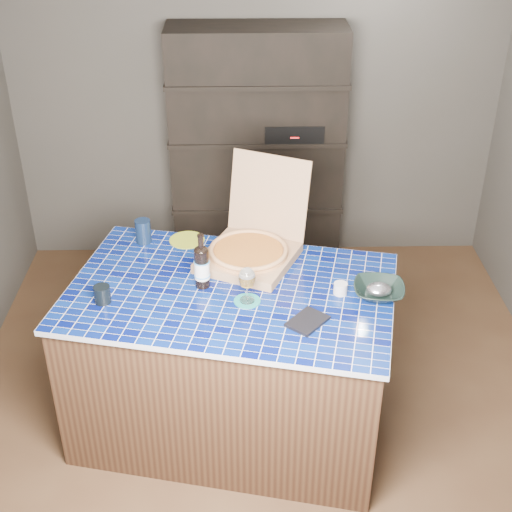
{
  "coord_description": "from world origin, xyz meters",
  "views": [
    {
      "loc": [
        -0.11,
        -3.18,
        2.9
      ],
      "look_at": [
        -0.04,
        0.0,
        0.98
      ],
      "focal_mm": 50.0,
      "sensor_mm": 36.0,
      "label": 1
    }
  ],
  "objects_px": {
    "kitchen_island": "(232,359)",
    "mead_bottle": "(202,266)",
    "pizza_box": "(251,248)",
    "dvd_case": "(308,321)",
    "wine_glass": "(247,279)",
    "bowl": "(379,291)"
  },
  "relations": [
    {
      "from": "wine_glass",
      "to": "mead_bottle",
      "type": "bearing_deg",
      "value": 147.11
    },
    {
      "from": "wine_glass",
      "to": "dvd_case",
      "type": "height_order",
      "value": "wine_glass"
    },
    {
      "from": "wine_glass",
      "to": "bowl",
      "type": "bearing_deg",
      "value": 2.99
    },
    {
      "from": "dvd_case",
      "to": "wine_glass",
      "type": "bearing_deg",
      "value": -171.99
    },
    {
      "from": "dvd_case",
      "to": "mead_bottle",
      "type": "bearing_deg",
      "value": -172.14
    },
    {
      "from": "pizza_box",
      "to": "bowl",
      "type": "height_order",
      "value": "pizza_box"
    },
    {
      "from": "kitchen_island",
      "to": "mead_bottle",
      "type": "xyz_separation_m",
      "value": [
        -0.14,
        0.04,
        0.57
      ]
    },
    {
      "from": "pizza_box",
      "to": "mead_bottle",
      "type": "xyz_separation_m",
      "value": [
        -0.25,
        -0.25,
        0.05
      ]
    },
    {
      "from": "kitchen_island",
      "to": "dvd_case",
      "type": "xyz_separation_m",
      "value": [
        0.37,
        -0.29,
        0.45
      ]
    },
    {
      "from": "pizza_box",
      "to": "dvd_case",
      "type": "distance_m",
      "value": 0.64
    },
    {
      "from": "pizza_box",
      "to": "dvd_case",
      "type": "xyz_separation_m",
      "value": [
        0.26,
        -0.58,
        -0.06
      ]
    },
    {
      "from": "bowl",
      "to": "kitchen_island",
      "type": "bearing_deg",
      "value": 174.3
    },
    {
      "from": "wine_glass",
      "to": "dvd_case",
      "type": "relative_size",
      "value": 0.99
    },
    {
      "from": "mead_bottle",
      "to": "bowl",
      "type": "distance_m",
      "value": 0.89
    },
    {
      "from": "pizza_box",
      "to": "mead_bottle",
      "type": "bearing_deg",
      "value": -109.44
    },
    {
      "from": "wine_glass",
      "to": "bowl",
      "type": "relative_size",
      "value": 0.74
    },
    {
      "from": "dvd_case",
      "to": "bowl",
      "type": "distance_m",
      "value": 0.43
    },
    {
      "from": "kitchen_island",
      "to": "mead_bottle",
      "type": "bearing_deg",
      "value": 177.66
    },
    {
      "from": "mead_bottle",
      "to": "wine_glass",
      "type": "bearing_deg",
      "value": -32.89
    },
    {
      "from": "kitchen_island",
      "to": "mead_bottle",
      "type": "distance_m",
      "value": 0.58
    },
    {
      "from": "pizza_box",
      "to": "wine_glass",
      "type": "bearing_deg",
      "value": -68.47
    },
    {
      "from": "pizza_box",
      "to": "mead_bottle",
      "type": "distance_m",
      "value": 0.36
    }
  ]
}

